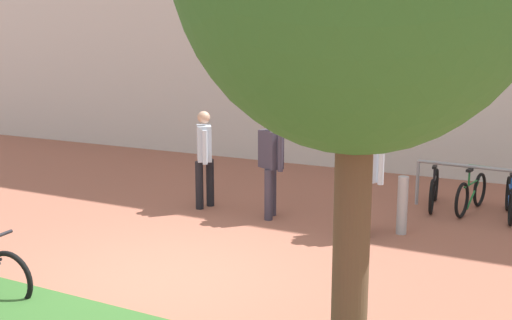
{
  "coord_description": "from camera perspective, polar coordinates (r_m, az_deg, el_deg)",
  "views": [
    {
      "loc": [
        4.3,
        -5.78,
        2.89
      ],
      "look_at": [
        0.15,
        2.22,
        1.14
      ],
      "focal_mm": 42.64,
      "sensor_mm": 36.0,
      "label": 1
    }
  ],
  "objects": [
    {
      "name": "person_suited_dark",
      "position": [
        10.0,
        1.38,
        0.01
      ],
      "size": [
        0.55,
        0.41,
        1.72
      ],
      "color": "#383342",
      "rests_on": "ground"
    },
    {
      "name": "person_casual_tan",
      "position": [
        9.25,
        10.39,
        -1.09
      ],
      "size": [
        0.56,
        0.41,
        1.72
      ],
      "color": "#2D2D38",
      "rests_on": "ground"
    },
    {
      "name": "ground_plane",
      "position": [
        7.76,
        -8.74,
        -11.0
      ],
      "size": [
        60.0,
        60.0,
        0.0
      ],
      "primitive_type": "plane",
      "color": "#9E5B47"
    },
    {
      "name": "bollard_steel",
      "position": [
        9.53,
        13.57,
        -4.15
      ],
      "size": [
        0.16,
        0.16,
        0.9
      ],
      "primitive_type": "cylinder",
      "color": "#ADADB2",
      "rests_on": "ground"
    },
    {
      "name": "person_shirt_white",
      "position": [
        10.67,
        -4.87,
        0.66
      ],
      "size": [
        0.43,
        0.52,
        1.72
      ],
      "color": "black",
      "rests_on": "ground"
    },
    {
      "name": "bike_rack_cluster",
      "position": [
        10.97,
        22.7,
        -3.28
      ],
      "size": [
        3.2,
        1.77,
        0.83
      ],
      "color": "#99999E",
      "rests_on": "ground"
    }
  ]
}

